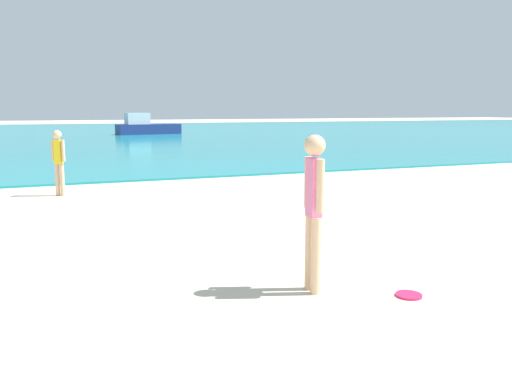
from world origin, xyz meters
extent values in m
cube|color=teal|center=(0.00, 43.26, 0.03)|extent=(160.00, 60.00, 0.06)
cylinder|color=#DDAD84|center=(-0.49, 3.63, 0.43)|extent=(0.11, 0.11, 0.85)
cylinder|color=#DDAD84|center=(-0.48, 3.78, 0.43)|extent=(0.11, 0.11, 0.85)
cube|color=pink|center=(-0.49, 3.70, 1.17)|extent=(0.13, 0.20, 0.64)
sphere|color=#DDAD84|center=(-0.49, 3.70, 1.62)|extent=(0.23, 0.23, 0.23)
cylinder|color=#DDAD84|center=(-0.50, 3.54, 1.21)|extent=(0.09, 0.09, 0.57)
cylinder|color=#DDAD84|center=(-0.48, 3.86, 1.21)|extent=(0.09, 0.09, 0.57)
cylinder|color=#E51E4C|center=(0.42, 3.18, 0.01)|extent=(0.28, 0.28, 0.03)
cylinder|color=#DDAD84|center=(-3.05, 11.59, 0.38)|extent=(0.10, 0.10, 0.75)
cylinder|color=#DDAD84|center=(-2.94, 11.51, 0.38)|extent=(0.10, 0.10, 0.75)
cube|color=yellow|center=(-2.99, 11.55, 1.03)|extent=(0.20, 0.19, 0.56)
sphere|color=#DDAD84|center=(-2.99, 11.55, 1.43)|extent=(0.20, 0.20, 0.20)
cylinder|color=#DDAD84|center=(-3.11, 11.64, 1.06)|extent=(0.08, 0.08, 0.50)
cylinder|color=#DDAD84|center=(-2.88, 11.47, 1.06)|extent=(0.08, 0.08, 0.50)
cube|color=navy|center=(4.00, 39.98, 0.45)|extent=(5.11, 2.30, 0.79)
cube|color=silver|center=(3.12, 39.85, 1.29)|extent=(1.92, 1.36, 0.89)
camera|label=1|loc=(-3.07, -1.13, 2.00)|focal=35.87mm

